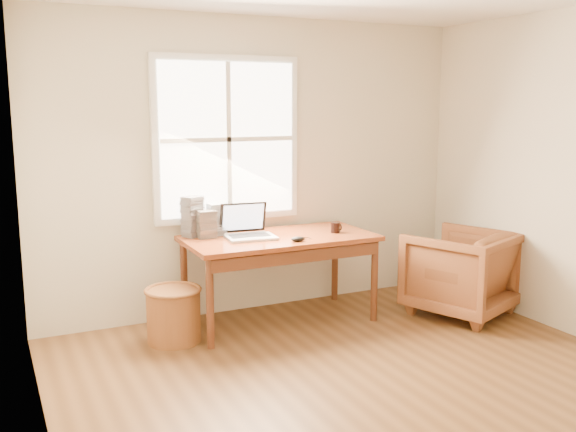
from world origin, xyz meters
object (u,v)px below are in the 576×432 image
wicker_stool (174,316)px  coffee_mug (335,228)px  armchair (460,272)px  laptop (251,221)px  cd_stack_a (217,219)px  desk (279,238)px

wicker_stool → coffee_mug: size_ratio=4.66×
armchair → wicker_stool: bearing=-31.8°
laptop → coffee_mug: (0.76, -0.08, -0.10)m
coffee_mug → cd_stack_a: size_ratio=0.34×
desk → wicker_stool: size_ratio=3.81×
coffee_mug → cd_stack_a: cd_stack_a is taller
desk → coffee_mug: (0.50, -0.08, 0.06)m
armchair → cd_stack_a: 2.20m
desk → armchair: 1.65m
armchair → desk: bearing=-40.4°
desk → cd_stack_a: (-0.46, 0.27, 0.15)m
wicker_stool → cd_stack_a: 0.90m
armchair → coffee_mug: (-1.03, 0.43, 0.42)m
desk → cd_stack_a: size_ratio=5.97×
armchair → wicker_stool: armchair is taller
cd_stack_a → laptop: bearing=-53.0°
desk → wicker_stool: (-0.95, -0.08, -0.52)m
coffee_mug → cd_stack_a: (-0.96, 0.35, 0.09)m
armchair → laptop: (-1.79, 0.52, 0.52)m
armchair → cd_stack_a: size_ratio=3.10×
laptop → coffee_mug: bearing=-0.7°
wicker_stool → coffee_mug: bearing=-0.2°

